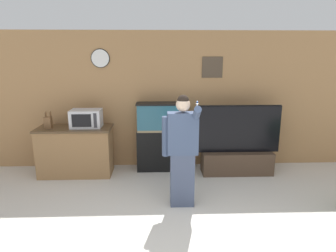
{
  "coord_description": "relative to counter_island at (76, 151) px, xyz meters",
  "views": [
    {
      "loc": [
        -0.2,
        -2.58,
        2.17
      ],
      "look_at": [
        -0.03,
        2.07,
        1.05
      ],
      "focal_mm": 32.0,
      "sensor_mm": 36.0,
      "label": 1
    }
  ],
  "objects": [
    {
      "name": "wall_back_paneled",
      "position": [
        1.7,
        0.46,
        0.86
      ],
      "size": [
        10.0,
        0.08,
        2.6
      ],
      "color": "#A87A4C",
      "rests_on": "ground_plane"
    },
    {
      "name": "person_standing",
      "position": [
        1.84,
        -1.23,
        0.4
      ],
      "size": [
        0.51,
        0.39,
        1.63
      ],
      "color": "#424C66",
      "rests_on": "ground_plane"
    },
    {
      "name": "tv_on_stand",
      "position": [
        2.97,
        -0.06,
        -0.07
      ],
      "size": [
        1.55,
        0.4,
        1.28
      ],
      "color": "#4C3828",
      "rests_on": "ground_plane"
    },
    {
      "name": "aquarium_on_stand",
      "position": [
        1.57,
        0.19,
        0.2
      ],
      "size": [
        0.93,
        0.35,
        1.3
      ],
      "color": "black",
      "rests_on": "ground_plane"
    },
    {
      "name": "knife_block",
      "position": [
        -0.43,
        -0.04,
        0.55
      ],
      "size": [
        0.12,
        0.11,
        0.3
      ],
      "color": "brown",
      "rests_on": "counter_island"
    },
    {
      "name": "counter_island",
      "position": [
        0.0,
        0.0,
        0.0
      ],
      "size": [
        1.33,
        0.6,
        0.89
      ],
      "color": "olive",
      "rests_on": "ground_plane"
    },
    {
      "name": "microwave",
      "position": [
        0.22,
        0.02,
        0.6
      ],
      "size": [
        0.54,
        0.36,
        0.32
      ],
      "color": "silver",
      "rests_on": "counter_island"
    }
  ]
}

